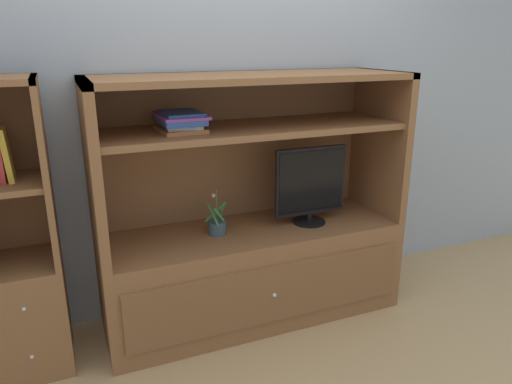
{
  "coord_description": "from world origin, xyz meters",
  "views": [
    {
      "loc": [
        -1.03,
        -2.11,
        1.69
      ],
      "look_at": [
        0.0,
        0.35,
        0.83
      ],
      "focal_mm": 33.39,
      "sensor_mm": 36.0,
      "label": 1
    }
  ],
  "objects_px": {
    "potted_plant": "(217,226)",
    "magazine_stack": "(181,121)",
    "tv_monitor": "(310,185)",
    "media_console": "(252,245)",
    "bookshelf_tall": "(24,274)"
  },
  "relations": [
    {
      "from": "potted_plant",
      "to": "magazine_stack",
      "type": "distance_m",
      "value": 0.67
    },
    {
      "from": "media_console",
      "to": "tv_monitor",
      "type": "bearing_deg",
      "value": -8.23
    },
    {
      "from": "magazine_stack",
      "to": "bookshelf_tall",
      "type": "relative_size",
      "value": 0.22
    },
    {
      "from": "tv_monitor",
      "to": "magazine_stack",
      "type": "relative_size",
      "value": 1.46
    },
    {
      "from": "tv_monitor",
      "to": "media_console",
      "type": "bearing_deg",
      "value": 171.77
    },
    {
      "from": "tv_monitor",
      "to": "magazine_stack",
      "type": "bearing_deg",
      "value": 176.6
    },
    {
      "from": "potted_plant",
      "to": "magazine_stack",
      "type": "relative_size",
      "value": 0.82
    },
    {
      "from": "bookshelf_tall",
      "to": "potted_plant",
      "type": "bearing_deg",
      "value": -0.12
    },
    {
      "from": "media_console",
      "to": "potted_plant",
      "type": "relative_size",
      "value": 6.66
    },
    {
      "from": "potted_plant",
      "to": "magazine_stack",
      "type": "bearing_deg",
      "value": -178.44
    },
    {
      "from": "media_console",
      "to": "tv_monitor",
      "type": "xyz_separation_m",
      "value": [
        0.37,
        -0.05,
        0.36
      ]
    },
    {
      "from": "potted_plant",
      "to": "bookshelf_tall",
      "type": "distance_m",
      "value": 1.06
    },
    {
      "from": "media_console",
      "to": "magazine_stack",
      "type": "bearing_deg",
      "value": -179.12
    },
    {
      "from": "media_console",
      "to": "potted_plant",
      "type": "bearing_deg",
      "value": -179.7
    },
    {
      "from": "potted_plant",
      "to": "media_console",
      "type": "bearing_deg",
      "value": 0.3
    }
  ]
}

